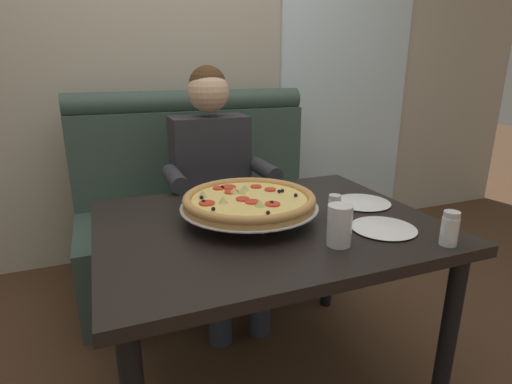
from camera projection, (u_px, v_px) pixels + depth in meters
name	position (u px, v px, depth m)	size (l,w,h in m)	color
ground_plane	(265.00, 380.00, 1.71)	(16.00, 16.00, 0.00)	#4C3321
back_wall_with_window	(177.00, 45.00, 2.63)	(6.00, 0.12, 2.80)	#BCB29E
window_panel	(348.00, 48.00, 3.01)	(1.10, 0.02, 2.80)	white
booth_bench	(205.00, 218.00, 2.42)	(1.44, 0.78, 1.13)	#384C42
dining_table	(266.00, 241.00, 1.52)	(1.21, 0.95, 0.72)	black
diner_main	(216.00, 179.00, 2.09)	(0.54, 0.64, 1.27)	#2D3342
pizza	(249.00, 201.00, 1.47)	(0.51, 0.51, 0.11)	silver
shaker_pepper_flakes	(334.00, 209.00, 1.49)	(0.05, 0.05, 0.10)	white
shaker_oregano	(450.00, 231.00, 1.28)	(0.05, 0.05, 0.11)	white
plate_near_left	(362.00, 201.00, 1.67)	(0.23, 0.23, 0.02)	white
plate_near_right	(384.00, 227.00, 1.41)	(0.23, 0.23, 0.02)	white
drinking_glass	(339.00, 228.00, 1.27)	(0.08, 0.08, 0.13)	silver
patio_chair	(308.00, 146.00, 3.91)	(0.42, 0.42, 0.86)	black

